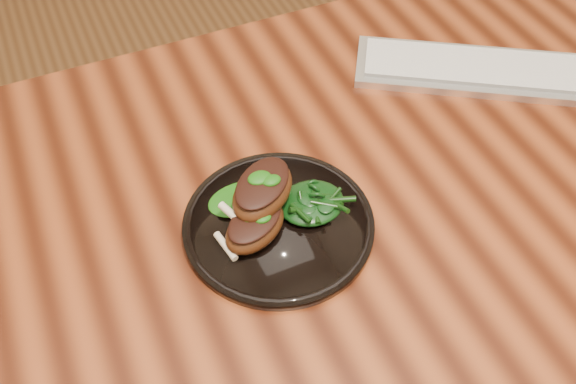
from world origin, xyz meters
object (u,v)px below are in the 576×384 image
object	(u,v)px
lamb_chop_front	(254,226)
keyboard	(481,70)
plate	(279,224)
desk	(334,223)
greens_heap	(312,200)

from	to	relation	value
lamb_chop_front	keyboard	distance (m)	0.48
plate	lamb_chop_front	bearing A→B (deg)	-166.02
desk	keyboard	world-z (taller)	keyboard
desk	greens_heap	world-z (taller)	greens_heap
greens_heap	keyboard	world-z (taller)	greens_heap
desk	lamb_chop_front	distance (m)	0.19
plate	keyboard	xyz separation A→B (m)	(0.42, 0.15, 0.00)
keyboard	greens_heap	bearing A→B (deg)	-157.91
lamb_chop_front	greens_heap	distance (m)	0.08
lamb_chop_front	greens_heap	xyz separation A→B (m)	(0.08, 0.01, -0.01)
greens_heap	plate	bearing A→B (deg)	-174.81
plate	greens_heap	world-z (taller)	greens_heap
plate	greens_heap	size ratio (longest dim) A/B	2.83
keyboard	plate	bearing A→B (deg)	-159.72
plate	lamb_chop_front	world-z (taller)	lamb_chop_front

